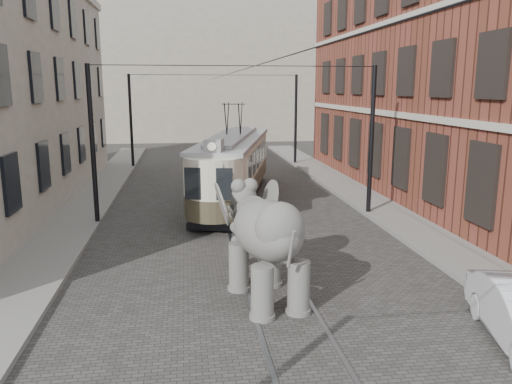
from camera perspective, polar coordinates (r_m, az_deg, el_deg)
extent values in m
plane|color=#403E3B|center=(14.39, 1.27, -9.20)|extent=(120.00, 120.00, 0.00)
cube|color=slate|center=(16.38, 22.63, -7.21)|extent=(2.00, 60.00, 0.15)
cube|color=slate|center=(14.83, -24.73, -9.36)|extent=(2.00, 60.00, 0.15)
cube|color=brown|center=(25.88, 23.20, 12.72)|extent=(8.00, 26.00, 12.00)
cube|color=gray|center=(53.33, -5.85, 13.68)|extent=(28.00, 10.00, 14.00)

